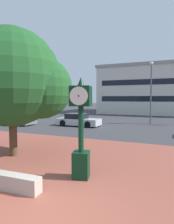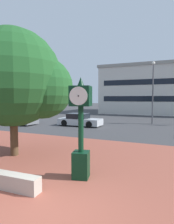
{
  "view_description": "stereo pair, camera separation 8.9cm",
  "coord_description": "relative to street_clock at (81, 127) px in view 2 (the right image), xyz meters",
  "views": [
    {
      "loc": [
        2.91,
        -3.98,
        2.88
      ],
      "look_at": [
        -0.02,
        2.79,
        2.36
      ],
      "focal_mm": 32.15,
      "sensor_mm": 36.0,
      "label": 1
    },
    {
      "loc": [
        2.99,
        -3.94,
        2.88
      ],
      "look_at": [
        -0.02,
        2.79,
        2.36
      ],
      "focal_mm": 32.15,
      "sensor_mm": 36.0,
      "label": 2
    }
  ],
  "objects": [
    {
      "name": "car_street_mid",
      "position": [
        -12.81,
        10.37,
        -1.28
      ],
      "size": [
        4.59,
        2.11,
        1.28
      ],
      "rotation": [
        0.0,
        0.0,
        4.67
      ],
      "color": "slate",
      "rests_on": "ground"
    },
    {
      "name": "street_clock",
      "position": [
        0.0,
        0.0,
        0.0
      ],
      "size": [
        0.84,
        0.88,
        3.6
      ],
      "rotation": [
        0.0,
        0.0,
        0.23
      ],
      "color": "black",
      "rests_on": "ground"
    },
    {
      "name": "ground_plane",
      "position": [
        0.08,
        -2.39,
        -1.85
      ],
      "size": [
        200.0,
        200.0,
        0.0
      ],
      "primitive_type": "plane",
      "color": "#38383A"
    },
    {
      "name": "car_street_far",
      "position": [
        -6.02,
        12.12,
        -1.28
      ],
      "size": [
        4.44,
        1.93,
        1.28
      ],
      "rotation": [
        0.0,
        0.0,
        4.72
      ],
      "color": "#B7BABF",
      "rests_on": "ground"
    },
    {
      "name": "plaza_brick_paving",
      "position": [
        0.08,
        0.06,
        -1.85
      ],
      "size": [
        44.0,
        12.9,
        0.01
      ],
      "primitive_type": "cube",
      "color": "brown",
      "rests_on": "ground"
    },
    {
      "name": "civic_building",
      "position": [
        0.79,
        35.11,
        2.51
      ],
      "size": [
        21.69,
        15.62,
        8.71
      ],
      "color": "beige",
      "rests_on": "ground"
    },
    {
      "name": "street_lamp_post",
      "position": [
        0.65,
        16.75,
        2.31
      ],
      "size": [
        0.36,
        0.36,
        6.83
      ],
      "color": "#4C4C51",
      "rests_on": "ground"
    },
    {
      "name": "plaza_tree",
      "position": [
        -4.03,
        1.35,
        1.9
      ],
      "size": [
        5.15,
        4.79,
        6.26
      ],
      "color": "#4C3823",
      "rests_on": "ground"
    }
  ]
}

